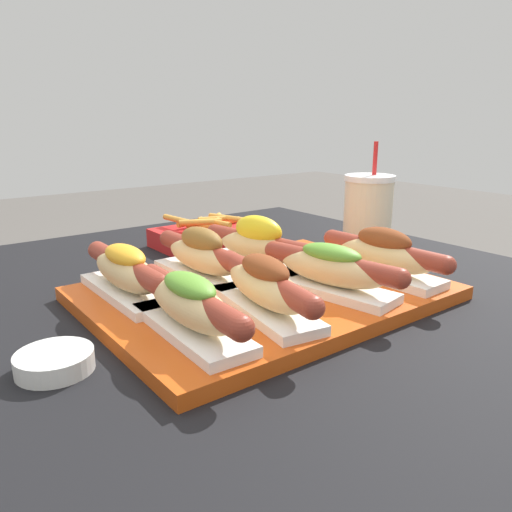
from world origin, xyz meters
TOP-DOWN VIEW (x-y plane):
  - patio_table at (0.00, 0.00)m, footprint 1.02×0.98m
  - serving_tray at (0.03, -0.06)m, footprint 0.46×0.35m
  - hot_dog_0 at (-0.13, -0.13)m, footprint 0.07×0.22m
  - hot_dog_1 at (-0.03, -0.14)m, footprint 0.09×0.22m
  - hot_dog_2 at (0.08, -0.13)m, footprint 0.09×0.22m
  - hot_dog_3 at (0.19, -0.13)m, footprint 0.07×0.22m
  - hot_dog_4 at (-0.14, 0.02)m, footprint 0.06×0.22m
  - hot_dog_5 at (-0.02, 0.02)m, footprint 0.06×0.22m
  - hot_dog_6 at (0.08, 0.02)m, footprint 0.09×0.22m
  - sauce_bowl at (-0.26, -0.09)m, footprint 0.08×0.08m
  - drink_cup at (0.34, 0.03)m, footprint 0.09×0.09m
  - fries_basket at (0.12, 0.25)m, footprint 0.20×0.14m

SIDE VIEW (x-z plane):
  - patio_table at x=0.00m, z-range 0.00..0.71m
  - serving_tray at x=0.03m, z-range 0.71..0.73m
  - sauce_bowl at x=-0.26m, z-range 0.71..0.73m
  - fries_basket at x=0.12m, z-range 0.70..0.76m
  - hot_dog_0 at x=-0.13m, z-range 0.73..0.80m
  - hot_dog_2 at x=0.08m, z-range 0.73..0.80m
  - hot_dog_4 at x=-0.14m, z-range 0.73..0.80m
  - hot_dog_1 at x=-0.03m, z-range 0.73..0.80m
  - hot_dog_3 at x=0.19m, z-range 0.73..0.80m
  - hot_dog_5 at x=-0.02m, z-range 0.73..0.80m
  - hot_dog_6 at x=0.08m, z-range 0.73..0.81m
  - drink_cup at x=0.34m, z-range 0.68..0.88m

